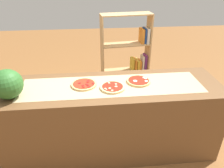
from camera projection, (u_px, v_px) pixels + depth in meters
name	position (u px, v px, depth m)	size (l,w,h in m)	color
ground_plane	(112.00, 146.00, 2.80)	(12.00, 12.00, 0.00)	brown
counter	(112.00, 118.00, 2.58)	(2.45, 0.74, 0.90)	brown
parchment_paper	(112.00, 86.00, 2.36)	(1.98, 0.49, 0.00)	tan
pizza_pepperoni_0	(84.00, 84.00, 2.37)	(0.28, 0.28, 0.03)	#DBB26B
pizza_mushroom_1	(113.00, 87.00, 2.31)	(0.27, 0.27, 0.03)	#E5C17F
pizza_mozzarella_2	(139.00, 81.00, 2.43)	(0.27, 0.27, 0.03)	#DBB26B
watermelon	(7.00, 84.00, 2.08)	(0.30, 0.30, 0.30)	#2D6628
bookshelf	(131.00, 60.00, 3.61)	(0.81, 0.33, 1.43)	tan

